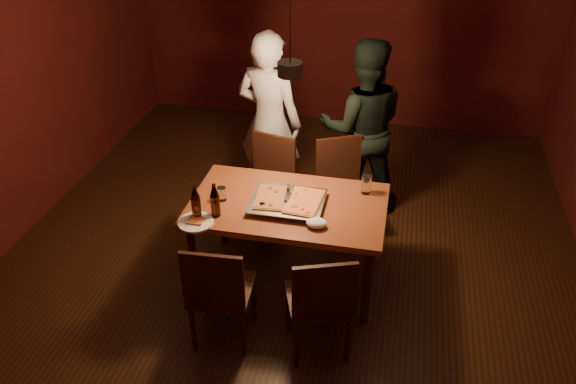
% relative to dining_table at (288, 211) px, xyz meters
% --- Properties ---
extents(room_shell, '(6.00, 6.00, 6.00)m').
position_rel_dining_table_xyz_m(room_shell, '(-0.03, 0.19, 0.72)').
color(room_shell, '#361A0E').
rests_on(room_shell, ground).
extents(dining_table, '(1.50, 0.90, 0.75)m').
position_rel_dining_table_xyz_m(dining_table, '(0.00, 0.00, 0.00)').
color(dining_table, brown).
rests_on(dining_table, floor).
extents(chair_far_left, '(0.50, 0.50, 0.49)m').
position_rel_dining_table_xyz_m(chair_far_left, '(-0.33, 0.72, -0.14)').
color(chair_far_left, '#38190F').
rests_on(chair_far_left, floor).
extents(chair_far_right, '(0.56, 0.56, 0.49)m').
position_rel_dining_table_xyz_m(chair_far_right, '(0.32, 0.81, -0.14)').
color(chair_far_right, '#38190F').
rests_on(chair_far_right, floor).
extents(chair_near_left, '(0.45, 0.45, 0.49)m').
position_rel_dining_table_xyz_m(chair_near_left, '(-0.32, -0.79, -0.14)').
color(chair_near_left, '#38190F').
rests_on(chair_near_left, floor).
extents(chair_near_right, '(0.54, 0.54, 0.49)m').
position_rel_dining_table_xyz_m(chair_near_right, '(0.38, -0.75, -0.14)').
color(chair_near_right, '#38190F').
rests_on(chair_near_right, floor).
extents(pizza_tray, '(0.55, 0.45, 0.05)m').
position_rel_dining_table_xyz_m(pizza_tray, '(0.00, -0.03, 0.10)').
color(pizza_tray, silver).
rests_on(pizza_tray, dining_table).
extents(pizza_meat, '(0.25, 0.37, 0.02)m').
position_rel_dining_table_xyz_m(pizza_meat, '(-0.13, -0.03, 0.13)').
color(pizza_meat, maroon).
rests_on(pizza_meat, pizza_tray).
extents(pizza_cheese, '(0.27, 0.40, 0.02)m').
position_rel_dining_table_xyz_m(pizza_cheese, '(0.13, -0.04, 0.13)').
color(pizza_cheese, gold).
rests_on(pizza_cheese, pizza_tray).
extents(spatula, '(0.13, 0.25, 0.04)m').
position_rel_dining_table_xyz_m(spatula, '(-0.00, -0.01, 0.14)').
color(spatula, silver).
rests_on(spatula, pizza_tray).
extents(beer_bottle_a, '(0.07, 0.07, 0.27)m').
position_rel_dining_table_xyz_m(beer_bottle_a, '(-0.61, -0.33, 0.21)').
color(beer_bottle_a, black).
rests_on(beer_bottle_a, dining_table).
extents(beer_bottle_b, '(0.07, 0.07, 0.27)m').
position_rel_dining_table_xyz_m(beer_bottle_b, '(-0.49, -0.28, 0.21)').
color(beer_bottle_b, black).
rests_on(beer_bottle_b, dining_table).
extents(water_glass_left, '(0.07, 0.07, 0.11)m').
position_rel_dining_table_xyz_m(water_glass_left, '(-0.51, -0.06, 0.13)').
color(water_glass_left, silver).
rests_on(water_glass_left, dining_table).
extents(water_glass_right, '(0.08, 0.08, 0.15)m').
position_rel_dining_table_xyz_m(water_glass_right, '(0.57, 0.27, 0.15)').
color(water_glass_right, silver).
rests_on(water_glass_right, dining_table).
extents(plate_slice, '(0.26, 0.26, 0.03)m').
position_rel_dining_table_xyz_m(plate_slice, '(-0.60, -0.40, 0.08)').
color(plate_slice, white).
rests_on(plate_slice, dining_table).
extents(napkin, '(0.15, 0.12, 0.06)m').
position_rel_dining_table_xyz_m(napkin, '(0.26, -0.26, 0.11)').
color(napkin, white).
rests_on(napkin, dining_table).
extents(diner_white, '(0.71, 0.54, 1.74)m').
position_rel_dining_table_xyz_m(diner_white, '(-0.42, 1.13, 0.19)').
color(diner_white, silver).
rests_on(diner_white, floor).
extents(diner_dark, '(0.92, 0.77, 1.69)m').
position_rel_dining_table_xyz_m(diner_dark, '(0.44, 1.26, 0.17)').
color(diner_dark, black).
rests_on(diner_dark, floor).
extents(pendant_lamp, '(0.18, 0.18, 1.10)m').
position_rel_dining_table_xyz_m(pendant_lamp, '(-0.03, 0.19, 1.08)').
color(pendant_lamp, black).
rests_on(pendant_lamp, ceiling).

